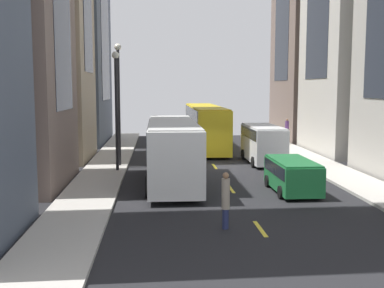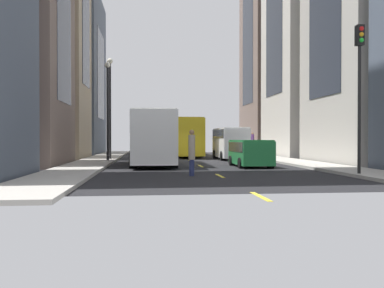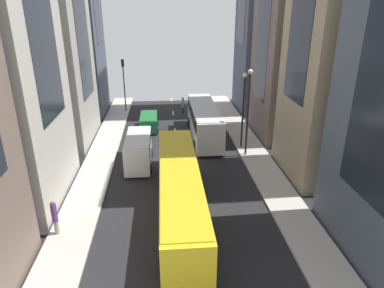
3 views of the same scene
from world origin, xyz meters
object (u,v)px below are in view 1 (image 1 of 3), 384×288
object	(u,v)px
streetcar_yellow	(205,123)
delivery_van_white	(263,141)
pedestrian_crossing_mid	(287,130)
pedestrian_crossing_near	(226,199)
car_green_0	(292,173)
city_bus_white	(172,146)

from	to	relation	value
streetcar_yellow	delivery_van_white	world-z (taller)	streetcar_yellow
delivery_van_white	pedestrian_crossing_mid	size ratio (longest dim) A/B	2.59
delivery_van_white	pedestrian_crossing_near	bearing A→B (deg)	-107.50
car_green_0	pedestrian_crossing_near	xyz separation A→B (m)	(-4.18, -5.89, 0.17)
city_bus_white	delivery_van_white	xyz separation A→B (m)	(6.41, 6.24, -0.49)
delivery_van_white	pedestrian_crossing_near	size ratio (longest dim) A/B	2.76
car_green_0	pedestrian_crossing_near	bearing A→B (deg)	-125.37
city_bus_white	delivery_van_white	distance (m)	8.96
city_bus_white	delivery_van_white	bearing A→B (deg)	44.20
car_green_0	city_bus_white	bearing A→B (deg)	153.03
car_green_0	pedestrian_crossing_mid	size ratio (longest dim) A/B	1.94
pedestrian_crossing_mid	pedestrian_crossing_near	bearing A→B (deg)	-102.61
pedestrian_crossing_near	car_green_0	bearing A→B (deg)	84.32
delivery_van_white	pedestrian_crossing_near	xyz separation A→B (m)	(-4.76, -15.09, -0.39)
city_bus_white	pedestrian_crossing_near	world-z (taller)	city_bus_white
delivery_van_white	car_green_0	size ratio (longest dim) A/B	1.33
city_bus_white	pedestrian_crossing_mid	size ratio (longest dim) A/B	5.00
car_green_0	pedestrian_crossing_mid	bearing A→B (deg)	75.45
pedestrian_crossing_mid	streetcar_yellow	bearing A→B (deg)	-164.19
streetcar_yellow	pedestrian_crossing_near	size ratio (longest dim) A/B	6.97
delivery_van_white	pedestrian_crossing_mid	bearing A→B (deg)	66.01
streetcar_yellow	car_green_0	distance (m)	18.09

